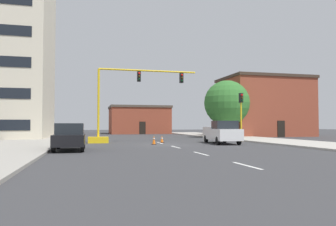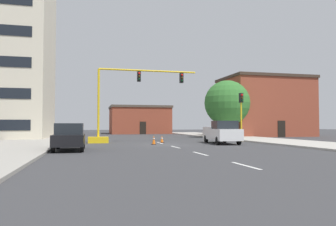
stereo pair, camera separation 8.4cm
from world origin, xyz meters
name	(u,v)px [view 1 (the left image)]	position (x,y,z in m)	size (l,w,h in m)	color
ground_plane	(166,145)	(0.00, 0.00, 0.00)	(160.00, 160.00, 0.00)	#38383A
sidewalk_left	(34,141)	(-11.51, 8.00, 0.07)	(6.00, 56.00, 0.14)	#9E998E
sidewalk_right	(247,138)	(11.51, 8.00, 0.07)	(6.00, 56.00, 0.14)	#B2ADA3
lane_stripe_seg_0	(247,165)	(0.00, -14.00, 0.00)	(0.16, 2.40, 0.01)	silver
lane_stripe_seg_1	(201,154)	(0.00, -8.50, 0.00)	(0.16, 2.40, 0.01)	silver
lane_stripe_seg_2	(176,147)	(0.00, -3.00, 0.00)	(0.16, 2.40, 0.01)	silver
lane_stripe_seg_3	(160,143)	(0.00, 2.50, 0.00)	(0.16, 2.40, 0.01)	silver
building_brick_center	(139,120)	(2.74, 33.87, 2.57)	(10.90, 9.40, 5.11)	brown
building_row_right	(264,107)	(18.63, 16.15, 4.28)	(12.04, 8.65, 8.55)	brown
traffic_signal_gantry	(113,118)	(-4.07, 3.75, 2.31)	(10.12, 1.20, 6.83)	yellow
traffic_light_pole_right	(241,106)	(8.42, 3.18, 3.53)	(0.32, 0.47, 4.80)	yellow
tree_right_mid	(227,103)	(10.76, 11.79, 4.42)	(5.76, 5.76, 7.31)	#4C3823
pickup_truck_white	(222,132)	(5.07, 0.24, 0.97)	(2.50, 5.57, 1.99)	white
sedan_black_near_left	(70,137)	(-7.40, -4.35, 0.89)	(1.88, 4.50, 1.74)	black
traffic_cone_roadside_a	(162,139)	(0.26, 2.72, 0.32)	(0.36, 0.36, 0.66)	black
traffic_cone_roadside_b	(154,140)	(-0.97, 0.31, 0.38)	(0.36, 0.36, 0.78)	black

